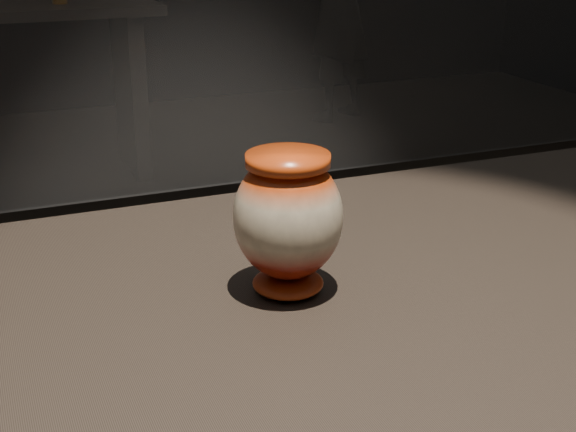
% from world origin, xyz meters
% --- Properties ---
extents(main_vase, '(0.15, 0.15, 0.18)m').
position_xyz_m(main_vase, '(-0.04, 0.03, 1.00)').
color(main_vase, maroon).
rests_on(main_vase, display_plinth).
extents(visitor, '(0.66, 0.59, 1.53)m').
position_xyz_m(visitor, '(1.96, 4.04, 0.76)').
color(visitor, black).
rests_on(visitor, ground).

